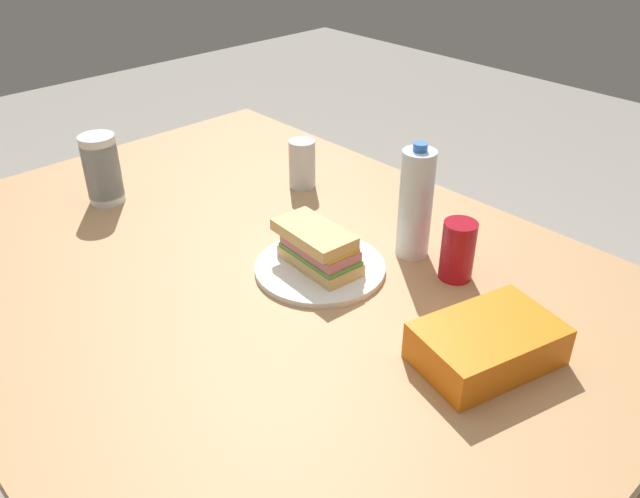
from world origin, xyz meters
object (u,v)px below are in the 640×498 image
object	(u,v)px
sandwich	(318,247)
chip_bag	(487,344)
paper_plate	(320,268)
water_bottle_tall	(415,204)
plastic_cup_stack	(102,169)
soda_can_silver	(302,164)
dining_table	(256,300)
soda_can_red	(458,250)

from	to	relation	value
sandwich	chip_bag	bearing A→B (deg)	-177.81
paper_plate	water_bottle_tall	distance (m)	0.23
plastic_cup_stack	soda_can_silver	distance (m)	0.48
paper_plate	soda_can_silver	xyz separation A→B (m)	(0.31, -0.23, 0.05)
soda_can_silver	plastic_cup_stack	bearing A→B (deg)	56.75
water_bottle_tall	soda_can_silver	world-z (taller)	water_bottle_tall
dining_table	plastic_cup_stack	xyz separation A→B (m)	(0.47, 0.08, 0.17)
sandwich	plastic_cup_stack	world-z (taller)	plastic_cup_stack
paper_plate	chip_bag	size ratio (longest dim) A/B	1.14
paper_plate	soda_can_silver	bearing A→B (deg)	-36.53
plastic_cup_stack	paper_plate	bearing A→B (deg)	-163.86
paper_plate	water_bottle_tall	size ratio (longest dim) A/B	1.07
water_bottle_tall	plastic_cup_stack	xyz separation A→B (m)	(0.66, 0.35, -0.03)
dining_table	water_bottle_tall	xyz separation A→B (m)	(-0.19, -0.27, 0.20)
sandwich	soda_can_red	bearing A→B (deg)	-138.37
soda_can_red	chip_bag	world-z (taller)	soda_can_red
soda_can_red	dining_table	bearing A→B (deg)	41.46
soda_can_red	plastic_cup_stack	bearing A→B (deg)	24.05
water_bottle_tall	soda_can_silver	distance (m)	0.40
sandwich	plastic_cup_stack	xyz separation A→B (m)	(0.57, 0.16, 0.03)
chip_bag	water_bottle_tall	bearing A→B (deg)	-105.35
sandwich	water_bottle_tall	bearing A→B (deg)	-115.09
chip_bag	paper_plate	bearing A→B (deg)	-73.71
dining_table	soda_can_red	bearing A→B (deg)	-138.54
dining_table	sandwich	size ratio (longest dim) A/B	8.21
dining_table	plastic_cup_stack	world-z (taller)	plastic_cup_stack
soda_can_red	chip_bag	size ratio (longest dim) A/B	0.53
dining_table	soda_can_silver	size ratio (longest dim) A/B	12.68
soda_can_silver	chip_bag	bearing A→B (deg)	162.59
soda_can_red	water_bottle_tall	size ratio (longest dim) A/B	0.49
plastic_cup_stack	soda_can_silver	size ratio (longest dim) A/B	1.37
paper_plate	soda_can_silver	world-z (taller)	soda_can_silver
soda_can_silver	dining_table	bearing A→B (deg)	123.16
paper_plate	plastic_cup_stack	distance (m)	0.60
sandwich	plastic_cup_stack	bearing A→B (deg)	16.09
chip_bag	water_bottle_tall	xyz separation A→B (m)	(0.30, -0.17, 0.08)
water_bottle_tall	plastic_cup_stack	bearing A→B (deg)	28.08
water_bottle_tall	soda_can_red	bearing A→B (deg)	177.20
dining_table	chip_bag	distance (m)	0.51
sandwich	dining_table	bearing A→B (deg)	41.12
plastic_cup_stack	water_bottle_tall	bearing A→B (deg)	-151.92
sandwich	water_bottle_tall	world-z (taller)	water_bottle_tall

